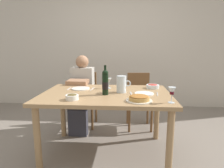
% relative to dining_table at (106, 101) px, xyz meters
% --- Properties ---
extents(ground_plane, '(8.00, 8.00, 0.00)m').
position_rel_dining_table_xyz_m(ground_plane, '(0.00, 0.00, -0.67)').
color(ground_plane, slate).
extents(back_wall, '(8.00, 0.10, 2.80)m').
position_rel_dining_table_xyz_m(back_wall, '(0.00, 2.04, 0.73)').
color(back_wall, beige).
rests_on(back_wall, ground).
extents(dining_table, '(1.50, 1.00, 0.76)m').
position_rel_dining_table_xyz_m(dining_table, '(0.00, 0.00, 0.00)').
color(dining_table, '#9E7A51').
rests_on(dining_table, ground).
extents(wine_bottle, '(0.07, 0.07, 0.34)m').
position_rel_dining_table_xyz_m(wine_bottle, '(-0.00, -0.07, 0.24)').
color(wine_bottle, black).
rests_on(wine_bottle, dining_table).
extents(water_pitcher, '(0.17, 0.11, 0.20)m').
position_rel_dining_table_xyz_m(water_pitcher, '(0.18, 0.05, 0.18)').
color(water_pitcher, silver).
rests_on(water_pitcher, dining_table).
extents(baked_tart, '(0.27, 0.27, 0.06)m').
position_rel_dining_table_xyz_m(baked_tart, '(0.37, -0.31, 0.12)').
color(baked_tart, silver).
rests_on(baked_tart, dining_table).
extents(salad_bowl, '(0.17, 0.17, 0.06)m').
position_rel_dining_table_xyz_m(salad_bowl, '(0.58, 0.31, 0.12)').
color(salad_bowl, silver).
rests_on(salad_bowl, dining_table).
extents(olive_bowl, '(0.13, 0.13, 0.06)m').
position_rel_dining_table_xyz_m(olive_bowl, '(-0.32, -0.31, 0.12)').
color(olive_bowl, white).
rests_on(olive_bowl, dining_table).
extents(wine_glass_left_diner, '(0.07, 0.07, 0.13)m').
position_rel_dining_table_xyz_m(wine_glass_left_diner, '(0.01, 0.27, 0.19)').
color(wine_glass_left_diner, silver).
rests_on(wine_glass_left_diner, dining_table).
extents(wine_glass_right_diner, '(0.07, 0.07, 0.16)m').
position_rel_dining_table_xyz_m(wine_glass_right_diner, '(0.68, -0.35, 0.20)').
color(wine_glass_right_diner, silver).
rests_on(wine_glass_right_diner, dining_table).
extents(dinner_plate_left_setting, '(0.23, 0.23, 0.01)m').
position_rel_dining_table_xyz_m(dinner_plate_left_setting, '(-0.35, 0.20, 0.10)').
color(dinner_plate_left_setting, white).
rests_on(dinner_plate_left_setting, dining_table).
extents(dinner_plate_right_setting, '(0.22, 0.22, 0.01)m').
position_rel_dining_table_xyz_m(dinner_plate_right_setting, '(0.44, -0.01, 0.10)').
color(dinner_plate_right_setting, white).
rests_on(dinner_plate_right_setting, dining_table).
extents(fork_left_setting, '(0.02, 0.16, 0.00)m').
position_rel_dining_table_xyz_m(fork_left_setting, '(-0.50, 0.20, 0.09)').
color(fork_left_setting, silver).
rests_on(fork_left_setting, dining_table).
extents(knife_left_setting, '(0.03, 0.18, 0.00)m').
position_rel_dining_table_xyz_m(knife_left_setting, '(-0.20, 0.20, 0.09)').
color(knife_left_setting, silver).
rests_on(knife_left_setting, dining_table).
extents(knife_right_setting, '(0.03, 0.18, 0.00)m').
position_rel_dining_table_xyz_m(knife_right_setting, '(0.59, -0.01, 0.09)').
color(knife_right_setting, silver).
rests_on(knife_right_setting, dining_table).
extents(spoon_right_setting, '(0.03, 0.16, 0.00)m').
position_rel_dining_table_xyz_m(spoon_right_setting, '(0.29, -0.01, 0.09)').
color(spoon_right_setting, silver).
rests_on(spoon_right_setting, dining_table).
extents(chair_left, '(0.41, 0.41, 0.87)m').
position_rel_dining_table_xyz_m(chair_left, '(-0.45, 0.91, -0.17)').
color(chair_left, brown).
rests_on(chair_left, ground).
extents(diner_left, '(0.35, 0.51, 1.16)m').
position_rel_dining_table_xyz_m(diner_left, '(-0.45, 0.68, -0.05)').
color(diner_left, '#B7B2A8').
rests_on(diner_left, ground).
extents(chair_right, '(0.43, 0.43, 0.87)m').
position_rel_dining_table_xyz_m(chair_right, '(0.44, 0.88, -0.17)').
color(chair_right, brown).
rests_on(chair_right, ground).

